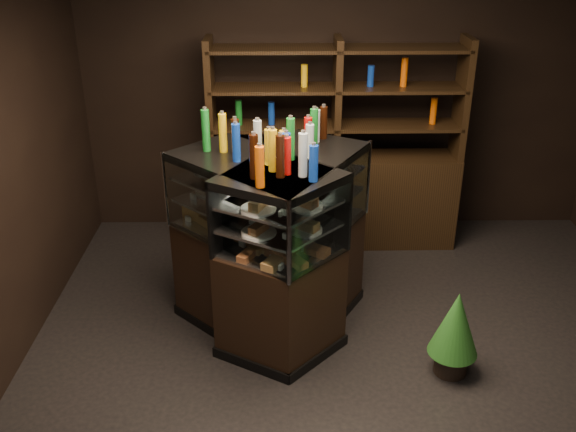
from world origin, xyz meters
name	(u,v)px	position (x,y,z in m)	size (l,w,h in m)	color
ground	(365,375)	(0.00, 0.00, 0.00)	(5.00, 5.00, 0.00)	black
room_shell	(382,111)	(0.00, 0.00, 1.94)	(5.02, 5.02, 3.01)	black
display_case	(275,275)	(-0.64, 0.60, 0.47)	(1.58, 1.45, 1.41)	black
food_display	(275,207)	(-0.64, 0.59, 1.05)	(1.16, 1.11, 0.44)	#C17445
bottles_top	(274,142)	(-0.64, 0.60, 1.55)	(0.99, 0.97, 0.30)	black
potted_conifer	(456,322)	(0.61, 0.03, 0.43)	(0.35, 0.35, 0.75)	black
back_shelving	(334,185)	(-0.08, 2.05, 0.61)	(2.34, 0.44, 2.00)	black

